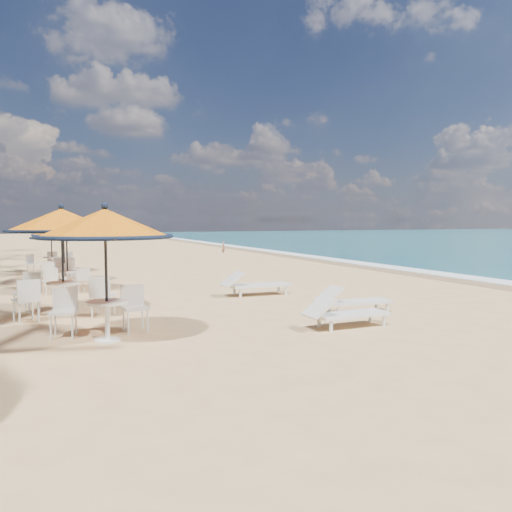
{
  "coord_description": "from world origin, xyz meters",
  "views": [
    {
      "loc": [
        -5.96,
        -9.15,
        2.25
      ],
      "look_at": [
        -0.11,
        4.08,
        1.2
      ],
      "focal_mm": 35.0,
      "sensor_mm": 36.0,
      "label": 1
    }
  ],
  "objects_px": {
    "station_4": "(51,233)",
    "lounger_far": "(253,284)",
    "station_0": "(105,236)",
    "station_1": "(60,234)",
    "station_3": "(63,236)",
    "lounger_near": "(344,313)",
    "lounger_mid": "(351,300)",
    "station_2": "(67,240)"
  },
  "relations": [
    {
      "from": "station_1",
      "to": "station_3",
      "type": "xyz_separation_m",
      "value": [
        0.36,
        6.62,
        -0.27
      ]
    },
    {
      "from": "lounger_far",
      "to": "station_1",
      "type": "bearing_deg",
      "value": -168.76
    },
    {
      "from": "lounger_far",
      "to": "station_4",
      "type": "bearing_deg",
      "value": 121.38
    },
    {
      "from": "station_2",
      "to": "lounger_mid",
      "type": "distance_m",
      "value": 9.07
    },
    {
      "from": "station_1",
      "to": "lounger_near",
      "type": "xyz_separation_m",
      "value": [
        5.33,
        -3.95,
        -1.61
      ]
    },
    {
      "from": "station_3",
      "to": "lounger_near",
      "type": "xyz_separation_m",
      "value": [
        4.97,
        -10.57,
        -1.34
      ]
    },
    {
      "from": "station_0",
      "to": "station_1",
      "type": "xyz_separation_m",
      "value": [
        -0.64,
        3.09,
        -0.03
      ]
    },
    {
      "from": "station_0",
      "to": "lounger_near",
      "type": "relative_size",
      "value": 1.38
    },
    {
      "from": "station_2",
      "to": "lounger_near",
      "type": "xyz_separation_m",
      "value": [
        4.98,
        -7.9,
        -1.33
      ]
    },
    {
      "from": "station_0",
      "to": "station_3",
      "type": "relative_size",
      "value": 1.14
    },
    {
      "from": "station_0",
      "to": "lounger_far",
      "type": "xyz_separation_m",
      "value": [
        4.74,
        3.98,
        -1.61
      ]
    },
    {
      "from": "station_4",
      "to": "station_3",
      "type": "bearing_deg",
      "value": -85.42
    },
    {
      "from": "station_3",
      "to": "lounger_far",
      "type": "height_order",
      "value": "station_3"
    },
    {
      "from": "station_3",
      "to": "lounger_far",
      "type": "distance_m",
      "value": 7.72
    },
    {
      "from": "lounger_far",
      "to": "station_0",
      "type": "bearing_deg",
      "value": -138.1
    },
    {
      "from": "station_1",
      "to": "station_3",
      "type": "bearing_deg",
      "value": 86.86
    },
    {
      "from": "station_0",
      "to": "station_3",
      "type": "distance_m",
      "value": 9.72
    },
    {
      "from": "station_4",
      "to": "lounger_far",
      "type": "height_order",
      "value": "station_4"
    },
    {
      "from": "lounger_near",
      "to": "lounger_mid",
      "type": "bearing_deg",
      "value": 50.44
    },
    {
      "from": "station_2",
      "to": "lounger_mid",
      "type": "bearing_deg",
      "value": -47.76
    },
    {
      "from": "station_4",
      "to": "lounger_near",
      "type": "xyz_separation_m",
      "value": [
        5.26,
        -14.2,
        -1.38
      ]
    },
    {
      "from": "lounger_far",
      "to": "lounger_mid",
      "type": "bearing_deg",
      "value": -72.46
    },
    {
      "from": "station_2",
      "to": "station_3",
      "type": "xyz_separation_m",
      "value": [
        0.01,
        2.67,
        0.01
      ]
    },
    {
      "from": "station_0",
      "to": "lounger_near",
      "type": "bearing_deg",
      "value": -10.39
    },
    {
      "from": "lounger_near",
      "to": "lounger_far",
      "type": "distance_m",
      "value": 4.84
    },
    {
      "from": "station_1",
      "to": "station_4",
      "type": "xyz_separation_m",
      "value": [
        0.07,
        10.25,
        -0.23
      ]
    },
    {
      "from": "station_3",
      "to": "lounger_mid",
      "type": "xyz_separation_m",
      "value": [
        6.02,
        -9.31,
        -1.33
      ]
    },
    {
      "from": "station_4",
      "to": "lounger_mid",
      "type": "xyz_separation_m",
      "value": [
        6.31,
        -12.94,
        -1.38
      ]
    },
    {
      "from": "station_0",
      "to": "lounger_mid",
      "type": "bearing_deg",
      "value": 4.01
    },
    {
      "from": "station_2",
      "to": "lounger_far",
      "type": "xyz_separation_m",
      "value": [
        5.02,
        -3.06,
        -1.29
      ]
    },
    {
      "from": "station_0",
      "to": "lounger_far",
      "type": "relative_size",
      "value": 1.23
    },
    {
      "from": "station_1",
      "to": "station_4",
      "type": "distance_m",
      "value": 10.25
    },
    {
      "from": "station_0",
      "to": "station_2",
      "type": "distance_m",
      "value": 7.06
    },
    {
      "from": "station_2",
      "to": "station_4",
      "type": "relative_size",
      "value": 0.97
    },
    {
      "from": "station_1",
      "to": "lounger_near",
      "type": "distance_m",
      "value": 6.83
    },
    {
      "from": "station_1",
      "to": "station_3",
      "type": "height_order",
      "value": "station_1"
    },
    {
      "from": "station_1",
      "to": "station_4",
      "type": "bearing_deg",
      "value": 89.6
    },
    {
      "from": "station_3",
      "to": "lounger_mid",
      "type": "height_order",
      "value": "station_3"
    },
    {
      "from": "lounger_near",
      "to": "lounger_far",
      "type": "bearing_deg",
      "value": 89.65
    },
    {
      "from": "station_2",
      "to": "lounger_near",
      "type": "height_order",
      "value": "station_2"
    },
    {
      "from": "station_1",
      "to": "lounger_mid",
      "type": "height_order",
      "value": "station_1"
    },
    {
      "from": "station_0",
      "to": "station_3",
      "type": "bearing_deg",
      "value": 91.62
    }
  ]
}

